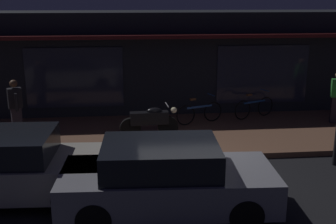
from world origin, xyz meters
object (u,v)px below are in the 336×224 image
Objects in this scene: person_photographer at (16,107)px; parked_car_near at (5,166)px; motorcycle at (150,121)px; bicycle_parked at (199,112)px; bicycle_extra at (254,107)px; parked_car_far at (166,179)px.

parked_car_near is (0.66, -3.72, -0.32)m from person_photographer.
motorcycle is 1.08× the size of bicycle_parked.
parked_car_near is at bearing -144.07° from bicycle_extra.
person_photographer is at bearing 172.53° from motorcycle.
bicycle_extra is at bearing 13.39° from bicycle_parked.
parked_car_far is (3.24, -0.94, 0.00)m from parked_car_near.
bicycle_parked is at bearing 7.59° from person_photographer.
motorcycle is at bearing -143.06° from bicycle_parked.
bicycle_extra is at bearing 58.80° from parked_car_far.
bicycle_extra is 7.57m from person_photographer.
bicycle_parked is 0.38× the size of parked_car_near.
motorcycle reaches higher than bicycle_parked.
motorcycle is at bearing 45.20° from parked_car_near.
parked_car_far is at bearing -16.10° from parked_car_near.
motorcycle is 1.02× the size of person_photographer.
parked_car_far reaches higher than bicycle_parked.
parked_car_far is at bearing -106.51° from bicycle_parked.
bicycle_extra is at bearing 25.34° from motorcycle.
person_photographer reaches higher than parked_car_far.
parked_car_near is 3.38m from parked_car_far.
bicycle_extra is (3.60, 1.70, -0.14)m from motorcycle.
bicycle_extra is at bearing 9.12° from person_photographer.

